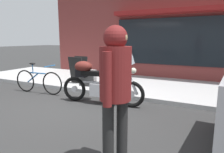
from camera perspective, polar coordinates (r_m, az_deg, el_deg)
The scene contains 5 objects.
ground_plane at distance 5.37m, azimuth -10.49°, elevation -7.65°, with size 80.00×80.00×0.00m, color #2F2F2F.
touring_motorcycle at distance 5.26m, azimuth -4.11°, elevation -1.01°, with size 2.22×0.64×1.41m.
parked_bicycle at distance 6.66m, azimuth -19.84°, elevation -1.21°, with size 1.72×0.48×0.94m.
pedestrian_walking at distance 2.43m, azimuth 0.98°, elevation -1.65°, with size 0.40×0.56×1.80m.
sandwich_board_sign at distance 7.30m, azimuth -9.38°, elevation 1.88°, with size 0.55×0.41×0.92m.
Camera 1 is at (3.13, -4.04, 1.64)m, focal length 32.89 mm.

